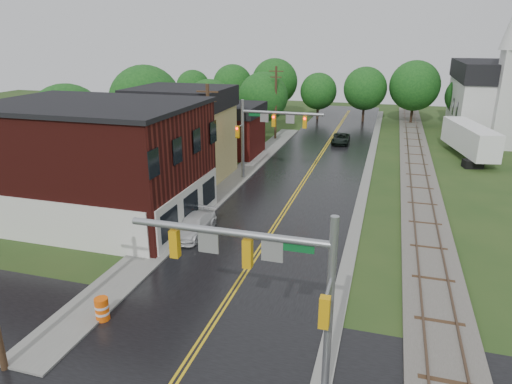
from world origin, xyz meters
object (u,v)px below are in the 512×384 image
at_px(tree_left_e, 264,98).
at_px(semi_trailer, 470,138).
at_px(utility_pole_c, 276,102).
at_px(tree_left_b, 147,103).
at_px(construction_barrel, 102,309).
at_px(brick_building, 96,162).
at_px(tree_left_c, 210,106).
at_px(church, 499,91).
at_px(traffic_signal_near, 269,270).
at_px(suv_dark, 341,139).
at_px(traffic_signal_far, 266,126).
at_px(tree_left_a, 69,125).
at_px(pickup_white, 194,226).
at_px(utility_pole_b, 209,138).

distance_m(tree_left_e, semi_trailer, 24.84).
bearing_deg(utility_pole_c, tree_left_b, -132.39).
distance_m(semi_trailer, construction_barrel, 42.05).
bearing_deg(brick_building, tree_left_c, 93.14).
bearing_deg(church, tree_left_c, -157.76).
bearing_deg(traffic_signal_near, suv_dark, 92.75).
bearing_deg(tree_left_b, traffic_signal_near, -54.51).
distance_m(traffic_signal_far, tree_left_c, 16.56).
height_order(tree_left_a, pickup_white, tree_left_a).
bearing_deg(church, utility_pole_b, -130.18).
distance_m(traffic_signal_near, tree_left_a, 30.66).
height_order(traffic_signal_near, tree_left_c, tree_left_c).
bearing_deg(tree_left_e, suv_dark, -11.37).
distance_m(tree_left_b, pickup_white, 22.70).
distance_m(utility_pole_c, tree_left_a, 25.67).
xyz_separation_m(tree_left_a, suv_dark, (21.31, 21.93, -4.51)).
height_order(utility_pole_b, semi_trailer, utility_pole_b).
relative_size(utility_pole_c, tree_left_e, 1.10).
bearing_deg(utility_pole_c, utility_pole_b, -90.00).
xyz_separation_m(utility_pole_c, tree_left_e, (-2.05, 1.90, 0.09)).
height_order(traffic_signal_far, utility_pole_c, utility_pole_c).
height_order(brick_building, semi_trailer, brick_building).
height_order(utility_pole_b, tree_left_b, tree_left_b).
relative_size(church, suv_dark, 4.57).
bearing_deg(semi_trailer, pickup_white, -126.94).
bearing_deg(traffic_signal_far, semi_trailer, 36.27).
xyz_separation_m(utility_pole_b, tree_left_c, (-7.05, 17.90, -0.21)).
xyz_separation_m(church, traffic_signal_far, (-23.47, -26.74, -0.86)).
bearing_deg(suv_dark, tree_left_e, 167.37).
distance_m(traffic_signal_near, semi_trailer, 40.65).
height_order(brick_building, tree_left_a, tree_left_a).
distance_m(tree_left_c, semi_trailer, 29.27).
xyz_separation_m(traffic_signal_near, utility_pole_b, (-10.27, 20.00, -0.25)).
distance_m(brick_building, utility_pole_c, 29.56).
bearing_deg(tree_left_c, tree_left_a, -108.43).
distance_m(traffic_signal_near, utility_pole_c, 43.24).
xyz_separation_m(brick_building, traffic_signal_near, (15.96, -13.00, 0.82)).
distance_m(brick_building, tree_left_a, 10.14).
distance_m(tree_left_b, tree_left_e, 16.67).
xyz_separation_m(traffic_signal_near, tree_left_c, (-17.32, 37.90, -0.46)).
xyz_separation_m(traffic_signal_far, construction_barrel, (-1.53, -23.00, -4.41)).
bearing_deg(construction_barrel, pickup_white, 88.86).
xyz_separation_m(utility_pole_b, utility_pole_c, (0.00, 22.00, 0.00)).
relative_size(church, traffic_signal_near, 2.72).
height_order(semi_trailer, construction_barrel, semi_trailer).
bearing_deg(utility_pole_b, pickup_white, -75.92).
height_order(tree_left_c, construction_barrel, tree_left_c).
bearing_deg(tree_left_a, utility_pole_b, 0.45).
bearing_deg(semi_trailer, traffic_signal_near, -106.98).
height_order(brick_building, pickup_white, brick_building).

